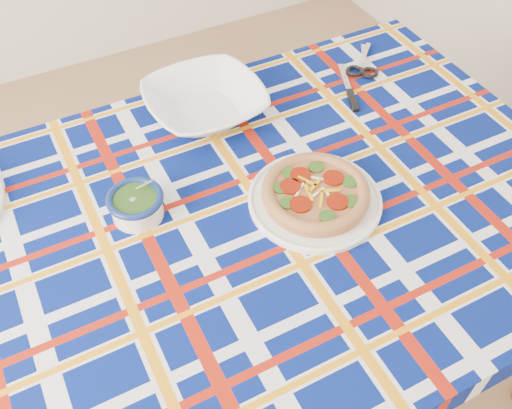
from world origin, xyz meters
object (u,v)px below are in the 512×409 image
main_focaccia_plate (316,193)px  pesto_bowl (136,203)px  dining_table (231,247)px  serving_bowl (205,103)px

main_focaccia_plate → pesto_bowl: 0.41m
dining_table → main_focaccia_plate: (0.20, -0.03, 0.11)m
pesto_bowl → serving_bowl: same height
pesto_bowl → serving_bowl: 0.39m
dining_table → pesto_bowl: size_ratio=13.31×
main_focaccia_plate → serving_bowl: bearing=102.7°
dining_table → pesto_bowl: pesto_bowl is taller
dining_table → serving_bowl: serving_bowl is taller
main_focaccia_plate → serving_bowl: 0.42m
main_focaccia_plate → serving_bowl: (-0.09, 0.41, 0.01)m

